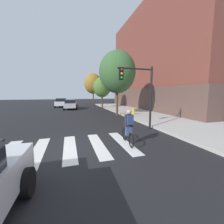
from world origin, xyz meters
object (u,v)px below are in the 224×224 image
(fire_hydrant, at_px, (133,111))
(street_tree_near, at_px, (117,72))
(traffic_light_near, at_px, (140,87))
(sedan_mid, at_px, (71,104))
(cyclist, at_px, (129,127))
(sedan_far, at_px, (62,102))
(street_tree_far, at_px, (93,84))
(street_tree_mid, at_px, (102,87))

(fire_hydrant, height_order, street_tree_near, street_tree_near)
(fire_hydrant, bearing_deg, traffic_light_near, -111.92)
(traffic_light_near, bearing_deg, sedan_mid, 105.74)
(cyclist, bearing_deg, sedan_far, 100.19)
(cyclist, height_order, street_tree_near, street_tree_near)
(cyclist, relative_size, traffic_light_near, 0.41)
(sedan_far, relative_size, street_tree_far, 0.69)
(sedan_mid, distance_m, street_tree_far, 10.37)
(sedan_far, height_order, traffic_light_near, traffic_light_near)
(cyclist, height_order, street_tree_far, street_tree_far)
(sedan_far, xyz_separation_m, fire_hydrant, (8.02, -13.63, -0.29))
(street_tree_near, height_order, street_tree_far, street_tree_near)
(cyclist, bearing_deg, traffic_light_near, 52.50)
(street_tree_near, distance_m, street_tree_far, 16.83)
(traffic_light_near, distance_m, street_tree_mid, 15.01)
(sedan_mid, distance_m, street_tree_mid, 5.83)
(sedan_mid, xyz_separation_m, street_tree_mid, (5.15, -0.03, 2.73))
(sedan_mid, relative_size, street_tree_near, 0.63)
(sedan_mid, distance_m, traffic_light_near, 15.73)
(traffic_light_near, bearing_deg, street_tree_near, 84.40)
(sedan_far, distance_m, cyclist, 22.06)
(street_tree_near, relative_size, street_tree_far, 1.02)
(traffic_light_near, height_order, fire_hydrant, traffic_light_near)
(sedan_far, distance_m, street_tree_far, 8.50)
(fire_hydrant, xyz_separation_m, street_tree_near, (-1.66, 0.70, 4.19))
(fire_hydrant, height_order, street_tree_far, street_tree_far)
(sedan_mid, height_order, sedan_far, sedan_far)
(cyclist, bearing_deg, sedan_mid, 97.86)
(cyclist, xyz_separation_m, street_tree_mid, (2.75, 17.36, 2.66))
(sedan_mid, bearing_deg, fire_hydrant, -55.01)
(sedan_mid, relative_size, traffic_light_near, 1.05)
(street_tree_near, xyz_separation_m, street_tree_mid, (0.29, 8.58, -1.22))
(street_tree_near, xyz_separation_m, street_tree_far, (0.17, 16.83, -0.09))
(cyclist, height_order, traffic_light_near, traffic_light_near)
(fire_hydrant, bearing_deg, sedan_far, 120.48)
(sedan_mid, relative_size, street_tree_far, 0.65)
(traffic_light_near, relative_size, street_tree_near, 0.60)
(traffic_light_near, height_order, street_tree_far, street_tree_far)
(sedan_far, height_order, cyclist, cyclist)
(sedan_mid, relative_size, cyclist, 2.59)
(sedan_mid, distance_m, fire_hydrant, 11.37)
(traffic_light_near, distance_m, street_tree_near, 6.68)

